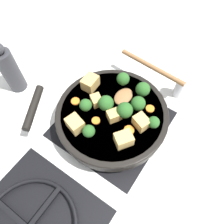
# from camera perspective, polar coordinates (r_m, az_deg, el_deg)

# --- Properties ---
(ground_plane) EXTENTS (2.40, 2.40, 0.00)m
(ground_plane) POSITION_cam_1_polar(r_m,az_deg,el_deg) (0.70, 0.00, -3.17)
(ground_plane) COLOR silver
(front_burner_grate) EXTENTS (0.31, 0.31, 0.03)m
(front_burner_grate) POSITION_cam_1_polar(r_m,az_deg,el_deg) (0.69, 0.00, -2.70)
(front_burner_grate) COLOR black
(front_burner_grate) RESTS_ON ground_plane
(skillet_pan) EXTENTS (0.42, 0.35, 0.05)m
(skillet_pan) POSITION_cam_1_polar(r_m,az_deg,el_deg) (0.65, -0.19, -0.93)
(skillet_pan) COLOR black
(skillet_pan) RESTS_ON front_burner_grate
(wooden_spoon) EXTENTS (0.24, 0.20, 0.02)m
(wooden_spoon) POSITION_cam_1_polar(r_m,az_deg,el_deg) (0.70, 7.57, 8.49)
(wooden_spoon) COLOR olive
(wooden_spoon) RESTS_ON skillet_pan
(tofu_cube_center_large) EXTENTS (0.05, 0.05, 0.03)m
(tofu_cube_center_large) POSITION_cam_1_polar(r_m,az_deg,el_deg) (0.61, 7.61, -2.63)
(tofu_cube_center_large) COLOR tan
(tofu_cube_center_large) RESTS_ON skillet_pan
(tofu_cube_near_handle) EXTENTS (0.04, 0.05, 0.04)m
(tofu_cube_near_handle) POSITION_cam_1_polar(r_m,az_deg,el_deg) (0.68, -5.70, 7.61)
(tofu_cube_near_handle) COLOR tan
(tofu_cube_near_handle) RESTS_ON skillet_pan
(tofu_cube_east_chunk) EXTENTS (0.05, 0.05, 0.04)m
(tofu_cube_east_chunk) POSITION_cam_1_polar(r_m,az_deg,el_deg) (0.60, -9.60, -3.13)
(tofu_cube_east_chunk) COLOR tan
(tofu_cube_east_chunk) RESTS_ON skillet_pan
(tofu_cube_west_chunk) EXTENTS (0.05, 0.05, 0.03)m
(tofu_cube_west_chunk) POSITION_cam_1_polar(r_m,az_deg,el_deg) (0.61, 0.56, -0.88)
(tofu_cube_west_chunk) COLOR tan
(tofu_cube_west_chunk) RESTS_ON skillet_pan
(tofu_cube_back_piece) EXTENTS (0.06, 0.06, 0.04)m
(tofu_cube_back_piece) POSITION_cam_1_polar(r_m,az_deg,el_deg) (0.58, 3.07, -7.12)
(tofu_cube_back_piece) COLOR tan
(tofu_cube_back_piece) RESTS_ON skillet_pan
(tofu_cube_front_piece) EXTENTS (0.04, 0.04, 0.03)m
(tofu_cube_front_piece) POSITION_cam_1_polar(r_m,az_deg,el_deg) (0.64, -3.99, 3.16)
(tofu_cube_front_piece) COLOR tan
(tofu_cube_front_piece) RESTS_ON skillet_pan
(broccoli_floret_near_spoon) EXTENTS (0.04, 0.04, 0.05)m
(broccoli_floret_near_spoon) POSITION_cam_1_polar(r_m,az_deg,el_deg) (0.65, 8.07, 5.88)
(broccoli_floret_near_spoon) COLOR #709956
(broccoli_floret_near_spoon) RESTS_ON skillet_pan
(broccoli_floret_center_top) EXTENTS (0.04, 0.04, 0.05)m
(broccoli_floret_center_top) POSITION_cam_1_polar(r_m,az_deg,el_deg) (0.62, -1.39, 2.55)
(broccoli_floret_center_top) COLOR #709956
(broccoli_floret_center_top) RESTS_ON skillet_pan
(broccoli_floret_east_rim) EXTENTS (0.04, 0.04, 0.05)m
(broccoli_floret_east_rim) POSITION_cam_1_polar(r_m,az_deg,el_deg) (0.68, 2.91, 8.60)
(broccoli_floret_east_rim) COLOR #709956
(broccoli_floret_east_rim) RESTS_ON skillet_pan
(broccoli_floret_west_rim) EXTENTS (0.04, 0.04, 0.04)m
(broccoli_floret_west_rim) POSITION_cam_1_polar(r_m,az_deg,el_deg) (0.62, -6.90, 1.77)
(broccoli_floret_west_rim) COLOR #709956
(broccoli_floret_west_rim) RESTS_ON skillet_pan
(broccoli_floret_north_edge) EXTENTS (0.05, 0.05, 0.05)m
(broccoli_floret_north_edge) POSITION_cam_1_polar(r_m,az_deg,el_deg) (0.61, 3.36, 0.45)
(broccoli_floret_north_edge) COLOR #709956
(broccoli_floret_north_edge) RESTS_ON skillet_pan
(broccoli_floret_south_cluster) EXTENTS (0.03, 0.03, 0.04)m
(broccoli_floret_south_cluster) POSITION_cam_1_polar(r_m,az_deg,el_deg) (0.58, -6.10, -5.02)
(broccoli_floret_south_cluster) COLOR #709956
(broccoli_floret_south_cluster) RESTS_ON skillet_pan
(broccoli_floret_mid_floret) EXTENTS (0.04, 0.04, 0.05)m
(broccoli_floret_mid_floret) POSITION_cam_1_polar(r_m,az_deg,el_deg) (0.62, 6.85, 2.20)
(broccoli_floret_mid_floret) COLOR #709956
(broccoli_floret_mid_floret) RESTS_ON skillet_pan
(broccoli_floret_small_inner) EXTENTS (0.03, 0.03, 0.04)m
(broccoli_floret_small_inner) POSITION_cam_1_polar(r_m,az_deg,el_deg) (0.60, 10.81, -2.69)
(broccoli_floret_small_inner) COLOR #709956
(broccoli_floret_small_inner) RESTS_ON skillet_pan
(carrot_slice_orange_thin) EXTENTS (0.03, 0.03, 0.01)m
(carrot_slice_orange_thin) POSITION_cam_1_polar(r_m,az_deg,el_deg) (0.61, 4.46, -4.77)
(carrot_slice_orange_thin) COLOR orange
(carrot_slice_orange_thin) RESTS_ON skillet_pan
(carrot_slice_near_center) EXTENTS (0.02, 0.02, 0.01)m
(carrot_slice_near_center) POSITION_cam_1_polar(r_m,az_deg,el_deg) (0.62, -4.23, -2.29)
(carrot_slice_near_center) COLOR orange
(carrot_slice_near_center) RESTS_ON skillet_pan
(carrot_slice_edge_slice) EXTENTS (0.03, 0.03, 0.01)m
(carrot_slice_edge_slice) POSITION_cam_1_polar(r_m,az_deg,el_deg) (0.65, 9.90, 0.84)
(carrot_slice_edge_slice) COLOR orange
(carrot_slice_edge_slice) RESTS_ON skillet_pan
(carrot_slice_under_broccoli) EXTENTS (0.03, 0.03, 0.01)m
(carrot_slice_under_broccoli) POSITION_cam_1_polar(r_m,az_deg,el_deg) (0.66, -9.55, 2.78)
(carrot_slice_under_broccoli) COLOR orange
(carrot_slice_under_broccoli) RESTS_ON skillet_pan
(pepper_mill) EXTENTS (0.06, 0.06, 0.19)m
(pepper_mill) POSITION_cam_1_polar(r_m,az_deg,el_deg) (0.79, -25.19, 10.03)
(pepper_mill) COLOR #333338
(pepper_mill) RESTS_ON ground_plane
(salt_shaker) EXTENTS (0.04, 0.04, 0.09)m
(salt_shaker) POSITION_cam_1_polar(r_m,az_deg,el_deg) (0.76, 17.43, 6.36)
(salt_shaker) COLOR white
(salt_shaker) RESTS_ON ground_plane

